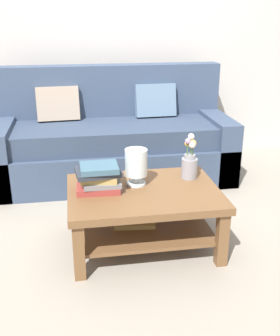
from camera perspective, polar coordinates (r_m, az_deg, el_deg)
name	(u,v)px	position (r m, az deg, el deg)	size (l,w,h in m)	color
ground_plane	(143,218)	(3.28, 0.42, -7.03)	(10.00, 10.00, 0.00)	gray
back_wall	(116,32)	(4.53, -3.32, 18.52)	(6.40, 0.12, 2.70)	#BCB7B2
couch	(113,141)	(4.00, -3.87, 3.81)	(2.24, 0.90, 1.06)	#384760
coffee_table	(143,205)	(2.79, 0.48, -5.21)	(1.01, 0.75, 0.42)	brown
book_stack_main	(99,178)	(2.70, -5.74, -1.35)	(0.31, 0.24, 0.19)	#993833
glass_hurricane_vase	(136,164)	(2.76, -0.56, 0.56)	(0.15, 0.15, 0.25)	silver
flower_pitcher	(190,163)	(2.91, 6.96, 0.76)	(0.11, 0.11, 0.33)	gray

